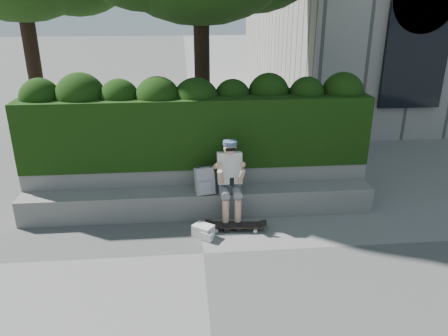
{
  "coord_description": "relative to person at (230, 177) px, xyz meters",
  "views": [
    {
      "loc": [
        -0.21,
        -5.54,
        3.52
      ],
      "look_at": [
        0.4,
        1.0,
        0.95
      ],
      "focal_mm": 35.0,
      "sensor_mm": 36.0,
      "label": 1
    }
  ],
  "objects": [
    {
      "name": "hedge",
      "position": [
        -0.5,
        0.88,
        0.6
      ],
      "size": [
        6.0,
        1.0,
        1.2
      ],
      "primitive_type": "cube",
      "color": "black",
      "rests_on": "planter_wall"
    },
    {
      "name": "backpack_ground",
      "position": [
        -0.48,
        -0.58,
        -0.65
      ],
      "size": [
        0.38,
        0.36,
        0.2
      ],
      "primitive_type": "cube",
      "rotation": [
        0.0,
        0.0,
        -0.66
      ],
      "color": "silver",
      "rests_on": "ground"
    },
    {
      "name": "ground",
      "position": [
        -0.5,
        -1.07,
        -0.75
      ],
      "size": [
        80.0,
        80.0,
        0.0
      ],
      "primitive_type": "plane",
      "color": "slate",
      "rests_on": "ground"
    },
    {
      "name": "planter_wall",
      "position": [
        -0.5,
        0.66,
        -0.38
      ],
      "size": [
        6.0,
        0.5,
        0.75
      ],
      "primitive_type": "cube",
      "color": "gray",
      "rests_on": "ground"
    },
    {
      "name": "bench_ledge",
      "position": [
        -0.5,
        0.18,
        -0.53
      ],
      "size": [
        6.0,
        0.45,
        0.45
      ],
      "primitive_type": "cube",
      "color": "gray",
      "rests_on": "ground"
    },
    {
      "name": "person",
      "position": [
        0.0,
        0.0,
        0.0
      ],
      "size": [
        0.4,
        0.76,
        1.38
      ],
      "color": "slate",
      "rests_on": "ground"
    },
    {
      "name": "backpack_plaid",
      "position": [
        -0.41,
        0.08,
        -0.08
      ],
      "size": [
        0.34,
        0.23,
        0.45
      ],
      "primitive_type": "cube",
      "rotation": [
        0.0,
        0.0,
        0.23
      ],
      "color": "silver",
      "rests_on": "bench_ledge"
    },
    {
      "name": "skateboard",
      "position": [
        0.06,
        -0.41,
        -0.67
      ],
      "size": [
        0.91,
        0.32,
        0.09
      ],
      "rotation": [
        0.0,
        0.0,
        -0.11
      ],
      "color": "black",
      "rests_on": "ground"
    }
  ]
}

